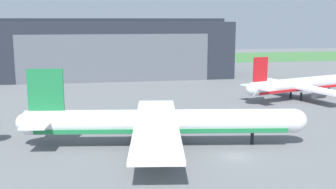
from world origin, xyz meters
TOP-DOWN VIEW (x-y plane):
  - ground_plane at (0.00, 0.00)m, footprint 440.00×440.00m
  - grass_field_strip at (0.00, 160.46)m, footprint 440.00×56.00m
  - maintenance_hangar at (-14.92, 96.47)m, footprint 83.72×34.64m
  - airliner_far_right at (31.86, 41.38)m, footprint 34.06×27.45m
  - airliner_near_right at (-10.44, 7.66)m, footprint 47.70×38.42m

SIDE VIEW (x-z plane):
  - ground_plane at x=0.00m, z-range 0.00..0.00m
  - grass_field_strip at x=0.00m, z-range 0.00..0.08m
  - airliner_far_right at x=31.86m, z-range -2.09..9.58m
  - airliner_near_right at x=-10.44m, z-range -2.55..10.39m
  - maintenance_hangar at x=-14.92m, z-range -0.46..20.69m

